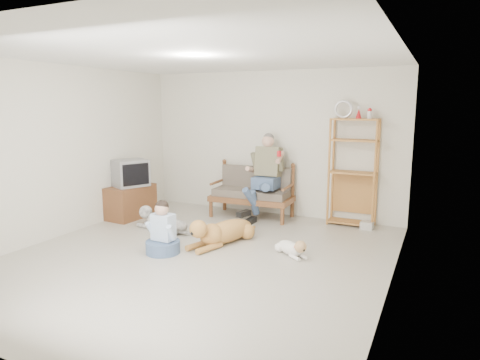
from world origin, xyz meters
The scene contains 17 objects.
floor centered at (0.00, 0.00, 0.00)m, with size 5.50×5.50×0.00m, color beige.
ceiling centered at (0.00, 0.00, 2.70)m, with size 5.50×5.50×0.00m, color white.
wall_back centered at (0.00, 2.75, 1.35)m, with size 5.00×5.00×0.00m, color beige.
wall_front centered at (0.00, -2.75, 1.35)m, with size 5.00×5.00×0.00m, color beige.
wall_left centered at (-2.50, 0.00, 1.35)m, with size 5.50×5.50×0.00m, color beige.
wall_right centered at (2.50, 0.00, 1.35)m, with size 5.50×5.50×0.00m, color beige.
loveseat centered at (-0.21, 2.37, 0.49)m, with size 1.52×0.75×0.95m.
man centered at (0.05, 2.17, 0.72)m, with size 0.59×0.85×1.38m.
etagere centered at (1.58, 2.55, 0.95)m, with size 0.82×0.36×2.16m.
book_stack centered at (1.89, 2.38, 0.07)m, with size 0.20×0.15×0.13m, color silver.
tv_stand centered at (-2.23, 1.30, 0.30)m, with size 0.56×0.93×0.60m.
crt_tv centered at (-2.19, 1.30, 0.84)m, with size 0.68×0.73×0.49m.
wall_outlet centered at (-1.25, 2.73, 0.30)m, with size 0.12×0.02×0.08m, color silver.
golden_retriever centered at (0.02, 0.65, 0.19)m, with size 0.67×1.49×0.46m.
shaggy_dog centered at (-1.22, 0.86, 0.15)m, with size 1.26×0.44×0.37m.
terrier centered at (1.16, 0.62, 0.11)m, with size 0.62×0.48×0.27m.
child centered at (-0.54, -0.05, 0.28)m, with size 0.49×0.49×0.77m.
Camera 1 is at (2.93, -4.83, 2.07)m, focal length 32.00 mm.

